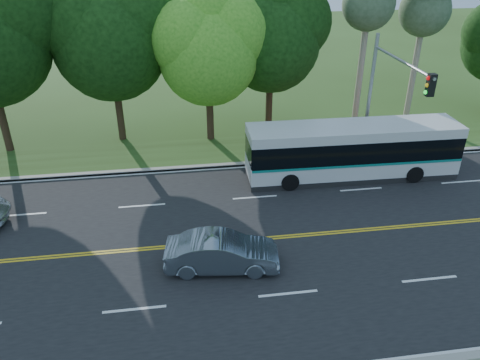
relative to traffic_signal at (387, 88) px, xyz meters
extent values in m
plane|color=#2F4C19|center=(-6.49, -5.40, -4.67)|extent=(120.00, 120.00, 0.00)
cube|color=black|center=(-6.49, -5.40, -4.66)|extent=(60.00, 14.00, 0.02)
cube|color=gray|center=(-6.49, 1.75, -4.60)|extent=(60.00, 0.30, 0.15)
cube|color=#2F4C19|center=(-6.49, 3.60, -4.62)|extent=(60.00, 4.00, 0.10)
cube|color=gold|center=(-6.49, -5.48, -4.65)|extent=(57.00, 0.10, 0.00)
cube|color=gold|center=(-6.49, -5.32, -4.65)|extent=(57.00, 0.10, 0.00)
cube|color=silver|center=(-12.49, -8.90, -4.65)|extent=(2.20, 0.12, 0.00)
cube|color=silver|center=(-6.99, -8.90, -4.65)|extent=(2.20, 0.12, 0.00)
cube|color=silver|center=(-1.49, -8.90, -4.65)|extent=(2.20, 0.12, 0.00)
cube|color=silver|center=(-17.99, -1.90, -4.65)|extent=(2.20, 0.12, 0.00)
cube|color=silver|center=(-12.49, -1.90, -4.65)|extent=(2.20, 0.12, 0.00)
cube|color=silver|center=(-6.99, -1.90, -4.65)|extent=(2.20, 0.12, 0.00)
cube|color=silver|center=(-1.49, -1.90, -4.65)|extent=(2.20, 0.12, 0.00)
cube|color=silver|center=(4.01, -1.90, -4.65)|extent=(2.20, 0.12, 0.00)
cube|color=silver|center=(-6.49, 1.45, -4.65)|extent=(57.00, 0.12, 0.00)
cylinder|color=black|center=(-20.49, 5.60, -2.69)|extent=(0.44, 0.44, 3.96)
sphere|color=black|center=(-18.87, 5.90, 3.25)|extent=(5.76, 5.76, 5.76)
cylinder|color=black|center=(-13.99, 6.60, -2.87)|extent=(0.44, 0.44, 3.60)
sphere|color=black|center=(-13.99, 6.60, 1.24)|extent=(6.60, 6.60, 6.60)
sphere|color=black|center=(-12.51, 6.90, 2.56)|extent=(5.28, 5.28, 5.28)
sphere|color=black|center=(-15.31, 6.40, 2.39)|extent=(4.95, 4.95, 4.95)
cylinder|color=black|center=(-8.49, 5.60, -3.05)|extent=(0.44, 0.44, 3.24)
sphere|color=#37891C|center=(-8.49, 5.60, 0.60)|extent=(5.80, 5.80, 5.80)
sphere|color=#37891C|center=(-7.19, 5.90, 1.76)|extent=(4.64, 4.64, 4.64)
sphere|color=#37891C|center=(-9.65, 5.40, 1.61)|extent=(4.35, 4.35, 4.35)
sphere|color=#37891C|center=(-8.39, 6.00, 2.77)|extent=(3.77, 3.77, 3.77)
cylinder|color=black|center=(-4.49, 7.10, -2.96)|extent=(0.44, 0.44, 3.42)
sphere|color=black|center=(-4.49, 7.10, 0.85)|extent=(6.00, 6.00, 6.00)
sphere|color=black|center=(-3.14, 7.40, 2.05)|extent=(4.80, 4.80, 4.80)
sphere|color=black|center=(-5.69, 6.90, 1.90)|extent=(4.50, 4.50, 4.50)
sphere|color=black|center=(-4.39, 7.50, 3.10)|extent=(3.90, 3.90, 3.90)
cylinder|color=gray|center=(1.51, 7.10, 0.23)|extent=(0.40, 0.40, 9.80)
sphere|color=#374D30|center=(1.51, 7.10, 3.03)|extent=(3.23, 3.23, 3.23)
cylinder|color=gray|center=(5.51, 7.60, -0.12)|extent=(0.40, 0.40, 9.10)
sphere|color=#374D30|center=(5.51, 7.60, 2.48)|extent=(3.23, 3.23, 3.23)
sphere|color=maroon|center=(-3.49, 2.80, -3.92)|extent=(1.50, 1.50, 1.50)
sphere|color=maroon|center=(-2.49, 2.80, -3.92)|extent=(1.50, 1.50, 1.50)
sphere|color=maroon|center=(-1.49, 2.80, -3.92)|extent=(1.50, 1.50, 1.50)
sphere|color=maroon|center=(-0.49, 2.80, -3.92)|extent=(1.50, 1.50, 1.50)
sphere|color=maroon|center=(0.51, 2.80, -3.92)|extent=(1.50, 1.50, 1.50)
sphere|color=maroon|center=(1.51, 2.80, -3.92)|extent=(1.50, 1.50, 1.50)
sphere|color=maroon|center=(2.51, 2.80, -3.92)|extent=(1.50, 1.50, 1.50)
sphere|color=maroon|center=(3.51, 2.80, -3.92)|extent=(1.50, 1.50, 1.50)
sphere|color=maroon|center=(4.51, 2.80, -3.92)|extent=(1.50, 1.50, 1.50)
cube|color=olive|center=(3.51, 2.00, -4.47)|extent=(3.50, 1.40, 0.40)
cylinder|color=#999BA1|center=(0.01, 1.90, -1.17)|extent=(0.20, 0.20, 7.00)
cylinder|color=#999BA1|center=(0.01, -1.10, 1.63)|extent=(0.14, 6.00, 0.14)
cube|color=black|center=(0.01, -3.90, 1.33)|extent=(0.32, 0.28, 0.95)
sphere|color=red|center=(-0.16, -3.90, 1.63)|extent=(0.18, 0.18, 0.18)
sphere|color=yellow|center=(-0.16, -3.90, 1.33)|extent=(0.18, 0.18, 0.18)
sphere|color=#19D833|center=(-0.16, -3.90, 1.03)|extent=(0.18, 0.18, 0.18)
cube|color=silver|center=(-1.57, -0.39, -3.87)|extent=(11.06, 2.54, 0.91)
cube|color=black|center=(-1.57, -0.39, -2.85)|extent=(11.00, 2.58, 1.14)
cube|color=silver|center=(-1.57, -0.39, -2.02)|extent=(11.06, 2.54, 0.51)
cube|color=#0D756C|center=(-1.57, -0.39, -3.47)|extent=(11.00, 2.59, 0.13)
cube|color=black|center=(-7.05, -0.29, -2.76)|extent=(0.10, 2.15, 1.57)
cube|color=#19E54C|center=(-7.04, -0.29, -1.88)|extent=(0.07, 1.41, 0.20)
cube|color=black|center=(-1.57, -0.39, -4.49)|extent=(11.05, 2.44, 0.32)
cylinder|color=black|center=(-5.11, -1.42, -4.19)|extent=(0.92, 0.27, 0.92)
cylinder|color=black|center=(-5.07, 0.77, -4.19)|extent=(0.92, 0.27, 0.92)
cylinder|color=black|center=(1.50, -1.54, -4.19)|extent=(0.92, 0.27, 0.92)
cylinder|color=black|center=(1.53, 0.65, -4.19)|extent=(0.92, 0.27, 0.92)
imported|color=slate|center=(-9.20, -7.07, -3.93)|extent=(4.52, 2.04, 1.44)
camera|label=1|loc=(-10.62, -21.53, 7.07)|focal=35.00mm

